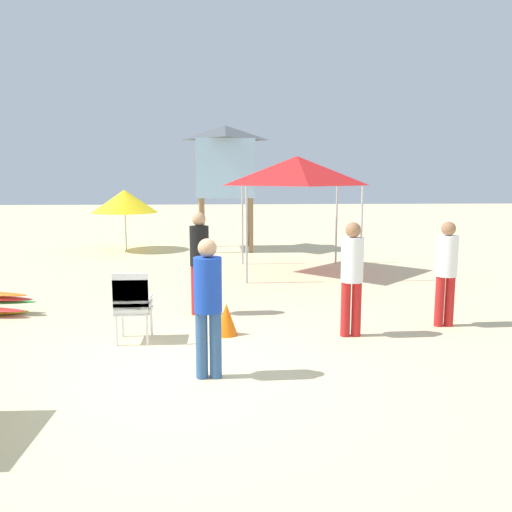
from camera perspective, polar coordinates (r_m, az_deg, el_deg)
ground at (r=6.30m, az=-8.35°, el=-12.86°), size 80.00×80.00×0.00m
stacked_plastic_chairs at (r=7.39m, az=-13.56°, el=-4.88°), size 0.48×0.48×1.02m
lifeguard_near_left at (r=8.47m, az=20.37°, el=-1.14°), size 0.32×0.32×1.64m
lifeguard_near_center at (r=7.55m, az=10.60°, el=-1.70°), size 0.32×0.32×1.68m
lifeguard_near_right at (r=5.89m, az=-5.35°, el=-4.80°), size 0.32×0.32×1.63m
lifeguard_far_right at (r=8.67m, az=-6.29°, el=-0.01°), size 0.32×0.32×1.74m
popup_canopy at (r=12.54m, az=4.57°, el=9.37°), size 2.59×2.59×2.82m
lifeguard_tower at (r=16.65m, az=-3.40°, el=10.44°), size 1.98×1.98×3.95m
beach_umbrella_left at (r=16.94m, az=-14.37°, el=5.91°), size 2.07×2.07×1.94m
traffic_cone_near at (r=7.65m, az=-3.30°, el=-7.01°), size 0.33×0.33×0.48m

